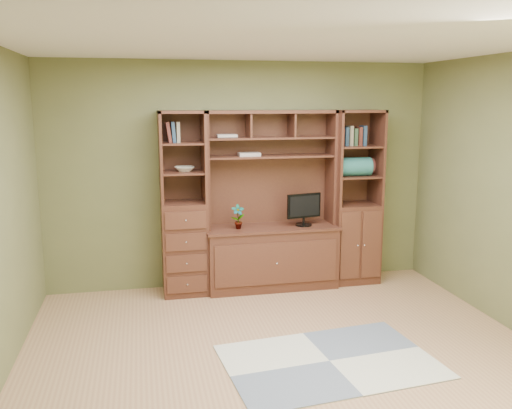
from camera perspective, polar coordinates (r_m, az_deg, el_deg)
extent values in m
cube|color=tan|center=(4.83, 3.15, -15.64)|extent=(4.60, 4.10, 0.04)
cube|color=white|center=(4.34, 3.52, 16.75)|extent=(4.60, 4.10, 0.04)
cube|color=olive|center=(6.33, -1.50, 3.12)|extent=(4.50, 0.04, 2.60)
cube|color=olive|center=(2.60, 15.27, -8.72)|extent=(4.50, 0.04, 2.60)
cube|color=#4A251A|center=(6.18, 1.67, 0.34)|extent=(1.54, 0.53, 2.05)
cube|color=#4A251A|center=(6.06, -7.64, 0.04)|extent=(0.50, 0.45, 2.05)
cube|color=#4A251A|center=(6.53, 10.35, 0.75)|extent=(0.55, 0.45, 2.05)
cube|color=#A2A7A8|center=(4.76, 7.75, -16.04)|extent=(1.84, 1.32, 0.01)
cube|color=black|center=(6.25, 5.07, 0.09)|extent=(0.45, 0.27, 0.52)
imported|color=brown|center=(6.09, -1.91, -1.30)|extent=(0.15, 0.10, 0.28)
cube|color=#BDADA1|center=(6.14, -0.74, 5.32)|extent=(0.24, 0.18, 0.04)
imported|color=beige|center=(6.00, -7.54, 3.73)|extent=(0.22, 0.22, 0.05)
cube|color=#296C68|center=(6.42, 10.34, 3.94)|extent=(0.37, 0.22, 0.22)
cube|color=brown|center=(6.60, 11.19, 3.99)|extent=(0.35, 0.19, 0.19)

